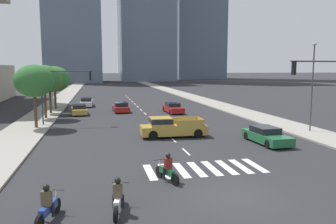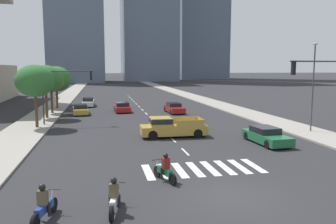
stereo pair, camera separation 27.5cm
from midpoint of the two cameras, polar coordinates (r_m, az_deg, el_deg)
ground_plane at (r=15.69m, az=10.74°, el=-14.01°), size 800.00×800.00×0.00m
sidewalk_east at (r=47.44m, az=10.67°, el=0.51°), size 4.00×260.00×0.15m
sidewalk_west at (r=44.31m, az=-20.60°, el=-0.32°), size 4.00×260.00×0.15m
crosswalk_near at (r=19.50m, az=5.80°, el=-9.59°), size 6.75×2.89×0.01m
lane_divider_center at (r=46.45m, az=-4.79°, el=0.38°), size 0.14×50.00×0.01m
motorcycle_lead at (r=13.72m, az=-20.39°, el=-14.96°), size 0.89×2.10×1.49m
motorcycle_trailing at (r=13.80m, az=-9.09°, el=-14.45°), size 0.76×2.22×1.49m
motorcycle_third at (r=17.18m, az=-0.62°, el=-9.90°), size 1.00×1.99×1.49m
pickup_truck at (r=27.95m, az=0.13°, el=-2.63°), size 5.53×2.12×1.67m
sedan_red_0 at (r=44.55m, az=-8.23°, el=0.78°), size 2.04×4.54×1.27m
sedan_green_1 at (r=26.72m, az=16.17°, el=-3.90°), size 2.08×4.73×1.25m
sedan_white_2 at (r=51.94m, az=-13.88°, el=1.60°), size 1.81×4.45×1.31m
sedan_gold_3 at (r=43.22m, az=-15.13°, el=0.38°), size 2.18×4.75×1.24m
sedan_red_4 at (r=43.17m, az=0.68°, el=0.66°), size 1.97×4.75×1.29m
traffic_signal_near at (r=25.43m, az=25.79°, el=4.15°), size 5.19×0.28×6.43m
traffic_signal_far at (r=34.96m, az=-17.95°, el=4.45°), size 5.27×0.28×5.68m
street_lamp_east at (r=32.14m, az=23.26°, el=4.94°), size 0.50×0.24×7.77m
street_tree_nearest at (r=33.73m, az=-22.15°, el=4.92°), size 3.57×3.57×5.93m
street_tree_second at (r=39.82m, az=-20.61°, el=5.31°), size 3.60×3.60×5.94m
street_tree_third at (r=44.07m, az=-19.76°, el=4.94°), size 3.20×3.20×5.34m
street_tree_fourth at (r=49.06m, az=-18.99°, el=5.35°), size 4.14×4.14×5.87m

